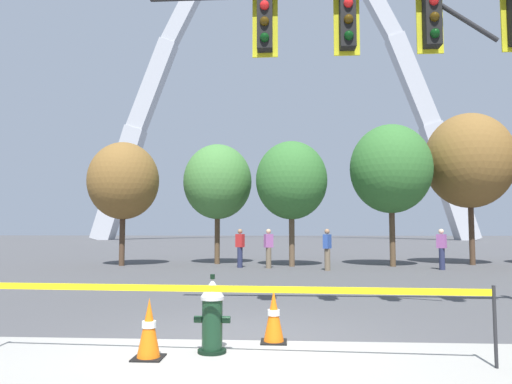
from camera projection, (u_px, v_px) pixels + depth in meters
The scene contains 16 objects.
ground_plane at pixel (241, 340), 6.71m from camera, with size 240.00×240.00×0.00m, color #474749.
fire_hydrant at pixel (212, 316), 6.04m from camera, with size 0.46×0.48×0.99m.
caution_tape_barrier at pixel (225, 305), 5.71m from camera, with size 6.20×0.35×0.93m.
traffic_cone_by_hydrant at pixel (274, 317), 6.56m from camera, with size 0.36×0.36×0.73m.
traffic_cone_mid_sidewalk at pixel (149, 329), 5.75m from camera, with size 0.36×0.36×0.73m.
traffic_signal_gantry at pixel (459, 57), 7.86m from camera, with size 7.82×0.44×6.00m.
monument_arch at pixel (280, 89), 74.21m from camera, with size 58.67×2.95×53.47m.
tree_far_left at pixel (123, 181), 20.89m from camera, with size 3.09×3.09×5.41m.
tree_left_mid at pixel (218, 182), 21.95m from camera, with size 3.15×3.15×5.51m.
tree_center_left at pixel (291, 180), 20.47m from camera, with size 3.07×3.07×5.38m.
tree_center_right at pixel (391, 169), 20.46m from camera, with size 3.48×3.48×6.10m.
tree_right_mid at pixel (469, 161), 21.41m from camera, with size 3.89×3.89×6.81m.
pedestrian_walking_left at pixel (269, 248), 19.26m from camera, with size 0.39×0.34×1.59m.
pedestrian_standing_center at pixel (442, 249), 18.54m from camera, with size 0.39×0.37×1.59m.
pedestrian_walking_right at pixel (240, 248), 19.61m from camera, with size 0.39×0.35×1.59m.
pedestrian_near_trees at pixel (327, 249), 18.20m from camera, with size 0.35×0.39×1.59m.
Camera 1 is at (0.63, -6.83, 1.56)m, focal length 33.36 mm.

